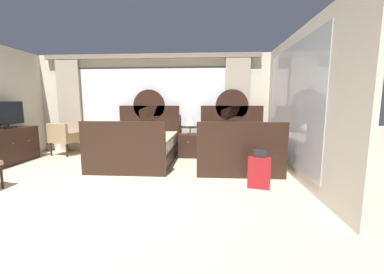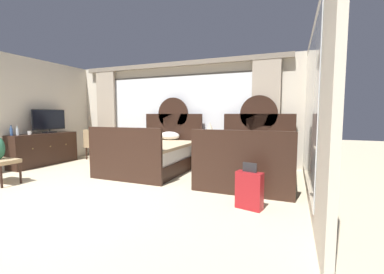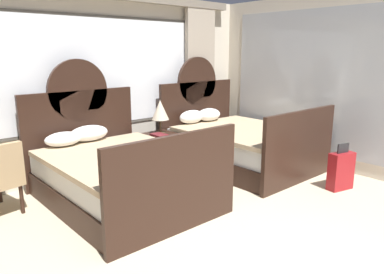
{
  "view_description": "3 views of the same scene",
  "coord_description": "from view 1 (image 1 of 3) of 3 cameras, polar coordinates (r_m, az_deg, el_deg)",
  "views": [
    {
      "loc": [
        1.59,
        -3.12,
        1.41
      ],
      "look_at": [
        1.2,
        2.38,
        0.61
      ],
      "focal_mm": 22.85,
      "sensor_mm": 36.0,
      "label": 1
    },
    {
      "loc": [
        2.94,
        -2.58,
        1.3
      ],
      "look_at": [
        1.02,
        2.19,
        0.83
      ],
      "focal_mm": 23.46,
      "sensor_mm": 36.0,
      "label": 2
    },
    {
      "loc": [
        -2.23,
        -1.39,
        1.85
      ],
      "look_at": [
        0.95,
        2.2,
        0.72
      ],
      "focal_mm": 34.43,
      "sensor_mm": 36.0,
      "label": 3
    }
  ],
  "objects": [
    {
      "name": "book_on_nightstand",
      "position": [
        6.19,
        -1.63,
        0.72
      ],
      "size": [
        0.18,
        0.26,
        0.03
      ],
      "color": "maroon",
      "rests_on": "nightstand_between_beds"
    },
    {
      "name": "wall_back_window",
      "position": [
        6.95,
        -9.29,
        8.17
      ],
      "size": [
        6.37,
        0.22,
        2.7
      ],
      "color": "beige",
      "rests_on": "ground_plane"
    },
    {
      "name": "nightstand_between_beds",
      "position": [
        6.33,
        -0.72,
        -1.94
      ],
      "size": [
        0.51,
        0.53,
        0.59
      ],
      "color": "black",
      "rests_on": "ground_plane"
    },
    {
      "name": "bed_near_window",
      "position": [
        5.89,
        -12.16,
        -2.14
      ],
      "size": [
        1.64,
        2.2,
        1.74
      ],
      "color": "black",
      "rests_on": "ground_plane"
    },
    {
      "name": "wall_right_mirror",
      "position": [
        4.95,
        23.41,
        6.86
      ],
      "size": [
        0.08,
        4.25,
        2.7
      ],
      "color": "beige",
      "rests_on": "ground_plane"
    },
    {
      "name": "bed_near_mirror",
      "position": [
        5.69,
        9.96,
        -2.44
      ],
      "size": [
        1.64,
        2.2,
        1.74
      ],
      "color": "black",
      "rests_on": "ground_plane"
    },
    {
      "name": "suitcase_on_floor",
      "position": [
        4.18,
        15.39,
        -8.01
      ],
      "size": [
        0.39,
        0.24,
        0.64
      ],
      "color": "maroon",
      "rests_on": "ground_plane"
    },
    {
      "name": "tv_flatscreen",
      "position": [
        6.91,
        -37.14,
        4.2
      ],
      "size": [
        0.2,
        0.93,
        0.61
      ],
      "color": "black",
      "rests_on": "dresser_minibar"
    },
    {
      "name": "armchair_by_window_centre",
      "position": [
        7.3,
        -27.71,
        -0.04
      ],
      "size": [
        0.78,
        0.78,
        0.86
      ],
      "color": "tan",
      "rests_on": "ground_plane"
    },
    {
      "name": "dresser_minibar",
      "position": [
        6.87,
        -37.66,
        -1.92
      ],
      "size": [
        0.46,
        1.7,
        0.81
      ],
      "color": "black",
      "rests_on": "ground_plane"
    },
    {
      "name": "armchair_by_window_left",
      "position": [
        6.88,
        -21.54,
        -0.12
      ],
      "size": [
        0.74,
        0.74,
        0.86
      ],
      "color": "tan",
      "rests_on": "ground_plane"
    },
    {
      "name": "table_lamp_on_nightstand",
      "position": [
        6.27,
        -0.43,
        4.02
      ],
      "size": [
        0.27,
        0.27,
        0.52
      ],
      "color": "brown",
      "rests_on": "nightstand_between_beds"
    },
    {
      "name": "ground_plane",
      "position": [
        3.77,
        -21.94,
        -14.34
      ],
      "size": [
        24.0,
        24.0,
        0.0
      ],
      "primitive_type": "plane",
      "color": "#BCAD8E"
    }
  ]
}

